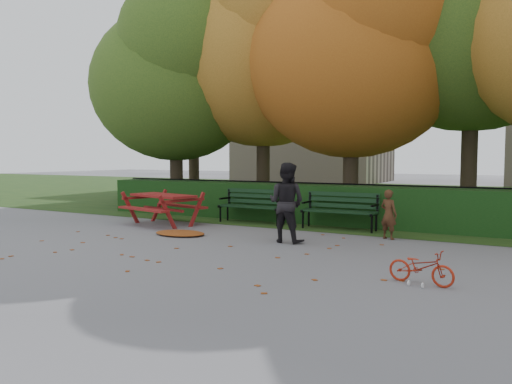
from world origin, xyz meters
The scene contains 17 objects.
ground centered at (0.00, 0.00, 0.00)m, with size 90.00×90.00×0.00m, color gray.
grass_strip centered at (0.00, 14.00, 0.01)m, with size 90.00×90.00×0.00m, color #183512.
building_left centered at (-9.00, 26.00, 7.50)m, with size 10.00×7.00×15.00m, color tan.
hedge centered at (0.00, 4.50, 0.50)m, with size 13.00×0.90×1.00m, color black.
iron_fence centered at (0.00, 5.30, 0.54)m, with size 14.00×0.04×1.02m.
tree_a centered at (-5.19, 5.58, 4.52)m, with size 5.88×5.60×7.48m.
tree_b centered at (-2.44, 6.75, 5.40)m, with size 6.72×6.40×8.79m.
tree_c centered at (0.83, 5.96, 4.82)m, with size 6.30×6.00×8.00m.
tree_f centered at (-7.13, 9.24, 5.69)m, with size 6.93×6.60×9.19m.
bench_left centered at (-1.30, 3.70, 0.52)m, with size 1.80×0.57×0.88m.
bench_right centered at (1.10, 3.70, 0.52)m, with size 1.80×0.57×0.88m.
picnic_table centered at (-3.13, 2.25, 0.61)m, with size 2.11×1.85×0.89m.
leaf_pile centered at (-1.70, 1.12, 0.04)m, with size 1.20×0.83×0.08m, color brown.
leaf_scatter centered at (0.00, 0.30, 0.01)m, with size 9.00×5.70×0.01m, color brown, non-canonical shape.
child centered at (2.48, 2.82, 0.53)m, with size 0.38×0.25×1.05m, color #432615.
adult centered at (0.77, 1.43, 0.81)m, with size 0.79×0.61×1.62m, color black.
bicycle centered at (3.84, -0.70, 0.24)m, with size 0.31×0.90×0.47m, color #A0220E.
Camera 1 is at (5.16, -7.62, 1.72)m, focal length 35.00 mm.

